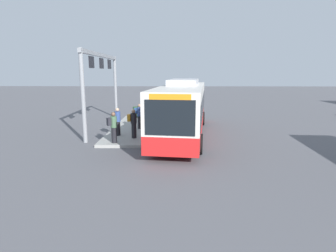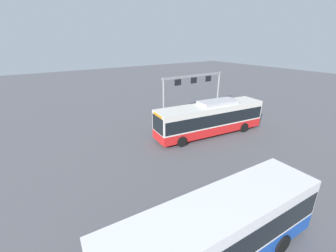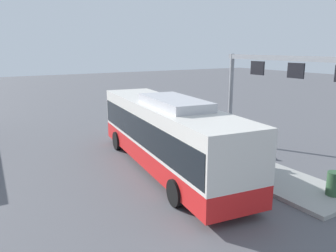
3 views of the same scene
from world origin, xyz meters
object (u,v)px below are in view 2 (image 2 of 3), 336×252
at_px(person_waiting_far, 200,115).
at_px(person_waiting_mid, 180,116).
at_px(bus_background_right, 218,230).
at_px(bus_main, 210,117).
at_px(trash_bin, 223,110).
at_px(person_boarding, 167,119).
at_px(person_waiting_near, 181,119).

bearing_deg(person_waiting_far, person_waiting_mid, -92.83).
height_order(bus_background_right, person_waiting_mid, bus_background_right).
distance_m(bus_main, person_waiting_far, 3.20).
relative_size(bus_main, trash_bin, 13.11).
bearing_deg(bus_main, person_boarding, -47.85).
bearing_deg(bus_background_right, person_waiting_mid, -118.89).
relative_size(person_waiting_near, person_waiting_far, 1.00).
height_order(person_waiting_far, trash_bin, person_waiting_far).
relative_size(bus_main, person_waiting_mid, 7.06).
height_order(person_boarding, trash_bin, person_boarding).
bearing_deg(person_boarding, trash_bin, 57.03).
xyz_separation_m(person_waiting_mid, trash_bin, (-6.81, 0.21, -0.44)).
relative_size(bus_background_right, person_waiting_mid, 6.12).
relative_size(bus_background_right, person_waiting_far, 6.12).
height_order(person_boarding, person_waiting_near, same).
xyz_separation_m(bus_background_right, trash_bin, (-15.77, -14.26, -1.17)).
bearing_deg(person_waiting_mid, bus_background_right, -7.20).
bearing_deg(person_waiting_mid, person_waiting_near, -7.16).
xyz_separation_m(person_boarding, trash_bin, (-8.62, 0.06, -0.44)).
distance_m(bus_background_right, person_boarding, 16.03).
xyz_separation_m(bus_background_right, person_boarding, (-7.15, -14.32, -0.73)).
distance_m(person_boarding, person_waiting_far, 3.99).
height_order(person_boarding, person_waiting_far, same).
relative_size(bus_background_right, person_waiting_near, 6.12).
distance_m(bus_main, person_waiting_mid, 4.08).
bearing_deg(person_waiting_near, person_waiting_mid, 153.26).
distance_m(person_boarding, person_waiting_near, 1.47).
relative_size(person_waiting_mid, person_waiting_far, 1.00).
bearing_deg(person_waiting_near, bus_background_right, -26.79).
height_order(bus_main, trash_bin, bus_main).
distance_m(bus_main, trash_bin, 7.12).
height_order(bus_main, person_waiting_mid, bus_main).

